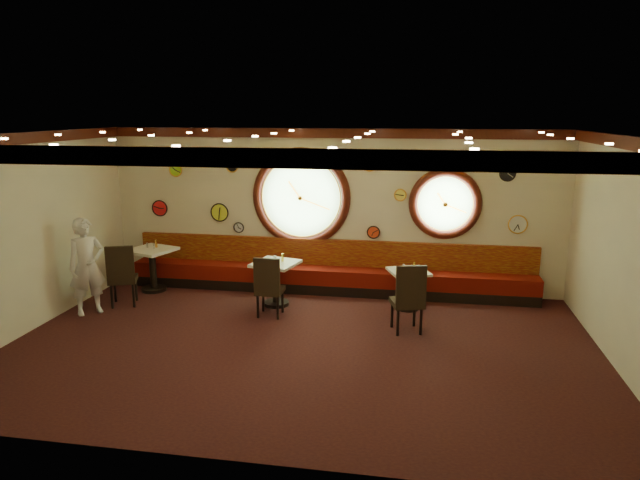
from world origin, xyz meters
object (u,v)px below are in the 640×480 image
Objects in this scene: condiment_a_salt at (147,245)px; condiment_b_salt at (274,259)px; table_a at (153,264)px; table_c at (408,285)px; chair_a at (122,272)px; waiter at (87,266)px; condiment_b_pepper at (275,259)px; condiment_a_pepper at (154,246)px; chair_b at (268,283)px; condiment_c_pepper at (412,267)px; condiment_a_bottle at (156,244)px; condiment_b_bottle at (283,257)px; condiment_c_salt at (403,267)px; condiment_c_bottle at (414,266)px; table_b at (276,278)px; chair_c at (409,294)px.

condiment_b_salt is (2.73, -0.47, -0.03)m from condiment_a_salt.
condiment_a_salt reaches higher than table_a.
table_c is 5.23m from chair_a.
waiter is (-0.40, -0.43, 0.20)m from chair_a.
table_a is at bearing 170.61° from condiment_b_pepper.
chair_b is at bearing -22.54° from condiment_a_pepper.
condiment_a_pepper is at bearing 177.23° from table_c.
condiment_c_pepper is 5.07m from condiment_a_bottle.
condiment_b_pepper is at bearing -145.80° from condiment_b_bottle.
condiment_a_salt is 1.55m from waiter.
table_a is 8.80× the size of condiment_c_salt.
condiment_b_salt is 0.79× the size of condiment_c_bottle.
table_b is 6.57× the size of condiment_c_bottle.
condiment_b_pepper is at bearing -92.12° from table_b.
chair_b is 5.98× the size of condiment_c_salt.
condiment_b_salt is at bearing -8.73° from chair_a.
waiter is (-5.67, -1.25, 0.07)m from condiment_c_bottle.
chair_c is (2.41, -0.34, 0.04)m from chair_b.
chair_b reaches higher than condiment_c_pepper.
condiment_c_bottle is at bearing -2.00° from condiment_a_pepper.
waiter is at bearing -173.97° from chair_b.
chair_a is at bearing -98.53° from condiment_a_bottle.
condiment_c_salt is at bearing 79.21° from chair_c.
condiment_c_salt is 1.00× the size of condiment_b_pepper.
condiment_a_pepper is at bearing -86.63° from condiment_a_bottle.
condiment_a_salt is at bearing 176.56° from table_c.
condiment_c_bottle is (0.04, 0.04, 0.02)m from condiment_c_pepper.
chair_c reaches higher than condiment_b_bottle.
condiment_a_salt is 0.18m from condiment_a_bottle.
condiment_b_salt reaches higher than condiment_c_salt.
chair_c is at bearing -15.81° from condiment_a_pepper.
condiment_b_salt reaches higher than condiment_c_bottle.
table_b is at bearing 87.88° from condiment_b_pepper.
table_b is at bearing -174.07° from condiment_c_bottle.
condiment_a_bottle is at bearing 167.82° from condiment_b_pepper.
condiment_a_salt is at bearing 28.78° from waiter.
chair_c is 7.32× the size of condiment_a_salt.
table_c is 5.55× the size of condiment_a_bottle.
condiment_b_pepper is 0.82× the size of condiment_c_bottle.
condiment_a_pepper is at bearing 170.36° from table_b.
table_a is at bearing 62.13° from chair_a.
condiment_c_pepper is (0.02, 1.20, 0.12)m from chair_c.
condiment_b_pepper is (-2.32, -0.22, 0.10)m from condiment_c_salt.
waiter is at bearing -104.91° from condiment_a_salt.
chair_c is (0.03, -1.18, 0.20)m from table_c.
condiment_a_pepper is 5.06m from condiment_c_pepper.
condiment_c_pepper is (0.15, 0.00, -0.01)m from condiment_c_salt.
condiment_a_bottle is 1.64m from waiter.
waiter is (-3.16, -0.98, -0.02)m from condiment_b_pepper.
condiment_b_bottle is (0.12, 0.08, 0.02)m from condiment_b_pepper.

